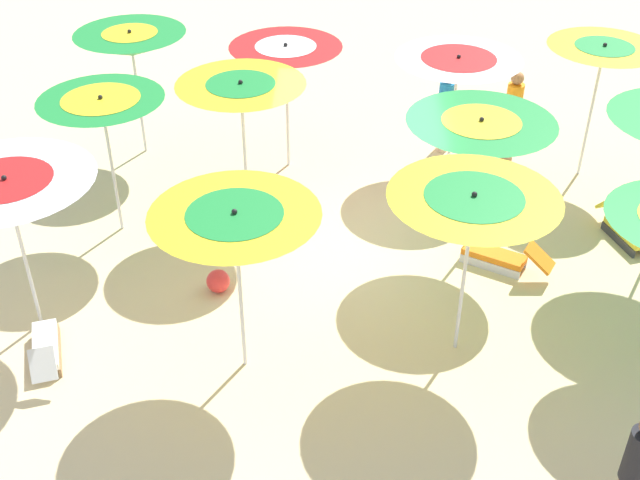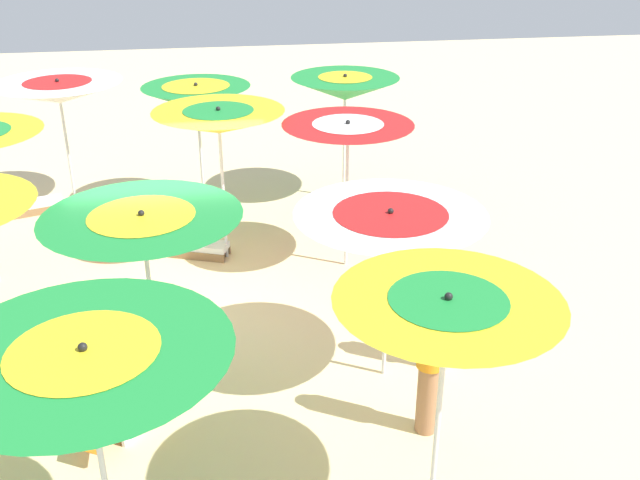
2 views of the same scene
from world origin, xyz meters
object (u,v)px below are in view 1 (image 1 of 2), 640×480
Objects in this scene: beach_umbrella_5 at (480,133)px; beach_umbrella_7 at (103,111)px; beachgoer_1 at (512,117)px; beach_umbrella_0 at (603,56)px; beach_umbrella_10 at (235,224)px; beach_umbrella_11 at (8,192)px; beach_umbrella_2 at (286,55)px; lounger_0 at (625,228)px; beachgoer_2 at (445,110)px; lounger_2 at (45,349)px; beach_umbrella_9 at (473,207)px; beachgoer_0 at (634,472)px; lounger_1 at (236,227)px; lounger_3 at (501,256)px; beach_umbrella_6 at (241,94)px; beach_ball at (218,281)px; beach_umbrella_3 at (131,44)px; beach_umbrella_1 at (458,69)px.

beach_umbrella_7 reaches higher than beach_umbrella_5.
beach_umbrella_5 reaches higher than beachgoer_1.
beach_umbrella_10 is (5.23, -5.67, -0.05)m from beach_umbrella_0.
beach_umbrella_0 is 9.76m from beach_umbrella_11.
beach_umbrella_2 is 4.10m from beach_umbrella_5.
beachgoer_1 is (-2.46, -1.53, 0.78)m from lounger_0.
beachgoer_2 is (-0.53, -1.15, -0.14)m from beachgoer_1.
beachgoer_2 is at bearing -62.16° from lounger_2.
beach_umbrella_9 is 1.55× the size of beachgoer_0.
beach_umbrella_7 is 2.52m from beach_umbrella_11.
beach_umbrella_10 is 1.96× the size of lounger_0.
beach_umbrella_0 is 8.32m from beach_umbrella_7.
lounger_2 is 8.51m from beachgoer_2.
beachgoer_1 is (-0.33, -1.30, -1.31)m from beach_umbrella_0.
beach_umbrella_5 is at bearing 46.79° from beach_umbrella_2.
beach_umbrella_11 is 3.91m from lounger_1.
beachgoer_0 reaches higher than lounger_3.
beachgoer_1 is (-5.59, 7.03, 0.78)m from lounger_2.
beach_umbrella_5 is 1.49× the size of beachgoer_0.
beach_umbrella_6 is at bearing 52.79° from beachgoer_1.
beach_umbrella_0 reaches higher than beach_ball.
beach_umbrella_9 is 1.79× the size of lounger_1.
beach_umbrella_3 is at bearing -1.51° from lounger_3.
beach_umbrella_6 reaches higher than lounger_0.
lounger_0 is 6.35m from lounger_1.
beach_umbrella_2 is (-0.07, -2.99, 0.20)m from beach_umbrella_1.
beach_umbrella_10 is 5.11m from beachgoer_0.
beach_umbrella_3 is 1.51× the size of beachgoer_2.
beach_umbrella_0 is 2.02× the size of lounger_0.
beach_umbrella_3 reaches higher than beach_umbrella_7.
lounger_1 is at bearing 57.62° from beachgoer_1.
beachgoer_0 is at bearing 61.17° from beach_umbrella_10.
lounger_1 reaches higher than lounger_2.
beach_umbrella_2 is at bearing -46.56° from lounger_2.
beachgoer_1 reaches higher than beachgoer_2.
beach_umbrella_10 is 1.53× the size of beachgoer_0.
beachgoer_2 is (-0.86, -2.45, -1.45)m from beach_umbrella_0.
beach_umbrella_11 is at bearing 62.53° from beachgoer_1.
lounger_2 is at bearing -28.30° from beach_umbrella_2.
beach_umbrella_7 is at bearing -131.60° from beach_ball.
beach_umbrella_3 is at bearing -95.39° from beach_umbrella_1.
beach_umbrella_10 is at bearing -2.76° from beach_umbrella_2.
beach_umbrella_1 reaches higher than lounger_3.
beach_umbrella_9 is at bearing -107.12° from lounger_1.
beach_umbrella_9 is 1.91× the size of lounger_2.
beach_umbrella_3 is at bearing 56.37° from lounger_1.
beachgoer_2 is (-3.48, -0.03, -1.30)m from beach_umbrella_5.
beach_umbrella_6 is 3.87m from beach_umbrella_11.
beach_umbrella_11 is (4.50, -8.66, -0.10)m from beach_umbrella_0.
lounger_2 is at bearing 67.69° from beachgoer_1.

